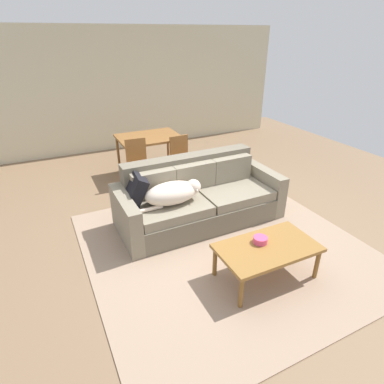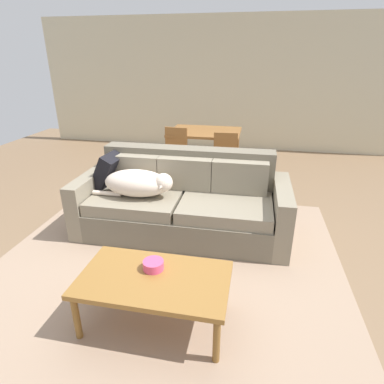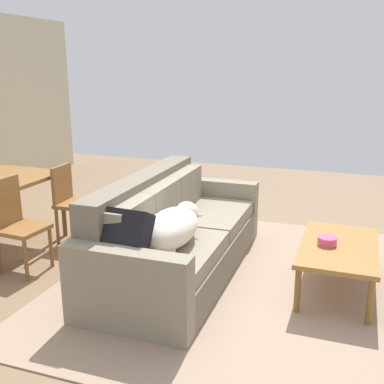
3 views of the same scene
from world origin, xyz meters
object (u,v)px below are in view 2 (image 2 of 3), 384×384
couch (183,202)px  dining_chair_near_right (225,159)px  throw_pillow_by_left_arm (109,170)px  dining_table (205,135)px  dog_on_left_cushion (139,183)px  bowl_on_coffee_table (153,265)px  dining_chair_near_left (174,154)px  coffee_table (154,282)px

couch → dining_chair_near_right: (0.34, 1.34, 0.14)m
throw_pillow_by_left_arm → dining_table: 2.09m
dining_chair_near_right → dog_on_left_cushion: bearing=-121.1°
bowl_on_coffee_table → dining_chair_near_left: 2.86m
dog_on_left_cushion → dining_table: bearing=79.0°
couch → bowl_on_coffee_table: 1.39m
couch → dining_chair_near_left: 1.50m
dining_chair_near_left → dining_chair_near_right: bearing=-2.4°
dog_on_left_cushion → bowl_on_coffee_table: dog_on_left_cushion is taller
bowl_on_coffee_table → dog_on_left_cushion: bearing=114.3°
dining_table → dining_chair_near_left: (-0.40, -0.53, -0.20)m
couch → dining_table: size_ratio=2.06×
dining_table → dining_chair_near_left: 0.69m
dining_table → dining_chair_near_left: bearing=-127.0°
couch → dog_on_left_cushion: bearing=-158.6°
dining_table → dining_chair_near_left: dining_chair_near_left is taller
dining_chair_near_right → dining_table: bearing=120.0°
coffee_table → bowl_on_coffee_table: 0.13m
couch → dining_table: bearing=91.3°
couch → dining_chair_near_right: bearing=75.2°
coffee_table → dining_chair_near_right: size_ratio=1.29×
coffee_table → dining_chair_near_right: dining_chair_near_right is taller
dog_on_left_cushion → coffee_table: size_ratio=0.82×
dining_chair_near_left → dining_table: bearing=56.4°
dog_on_left_cushion → dining_table: dog_on_left_cushion is taller
dining_chair_near_left → throw_pillow_by_left_arm: bearing=-104.9°
bowl_on_coffee_table → dining_chair_near_right: (0.25, 2.72, 0.03)m
dining_chair_near_right → bowl_on_coffee_table: bearing=-98.9°
coffee_table → couch: bearing=94.5°
dining_chair_near_left → dining_chair_near_right: size_ratio=1.04×
dining_table → bowl_on_coffee_table: bearing=-87.4°
throw_pillow_by_left_arm → dining_chair_near_right: (1.26, 1.29, -0.17)m
dining_table → dining_chair_near_right: bearing=-56.4°
dog_on_left_cushion → dining_chair_near_left: bearing=89.6°
coffee_table → dining_table: dining_table is taller
dining_table → dining_chair_near_right: dining_chair_near_right is taller
dog_on_left_cushion → coffee_table: bearing=-66.8°
bowl_on_coffee_table → dining_chair_near_right: 2.74m
couch → bowl_on_coffee_table: couch is taller
bowl_on_coffee_table → dining_chair_near_left: size_ratio=0.18×
dog_on_left_cushion → coffee_table: dog_on_left_cushion is taller
dining_chair_near_right → coffee_table: bearing=-98.0°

